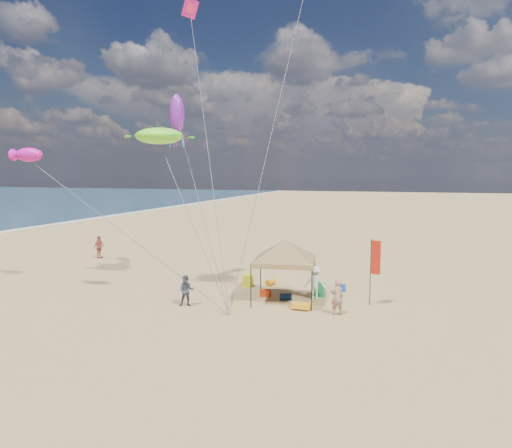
# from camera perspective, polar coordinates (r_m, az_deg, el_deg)

# --- Properties ---
(ground) EXTENTS (280.00, 280.00, 0.00)m
(ground) POSITION_cam_1_polar(r_m,az_deg,el_deg) (20.86, -2.60, -11.89)
(ground) COLOR tan
(ground) RESTS_ON ground
(canopy_tent) EXTENTS (5.89, 5.89, 3.67)m
(canopy_tent) POSITION_cam_1_polar(r_m,az_deg,el_deg) (23.11, 3.60, -2.28)
(canopy_tent) COLOR black
(canopy_tent) RESTS_ON ground
(feather_flag) EXTENTS (0.49, 0.18, 3.34)m
(feather_flag) POSITION_cam_1_polar(r_m,az_deg,el_deg) (23.09, 14.58, -4.61)
(feather_flag) COLOR black
(feather_flag) RESTS_ON ground
(cooler_red) EXTENTS (0.54, 0.38, 0.38)m
(cooler_red) POSITION_cam_1_polar(r_m,az_deg,el_deg) (24.47, 1.19, -8.63)
(cooler_red) COLOR red
(cooler_red) RESTS_ON ground
(cooler_blue) EXTENTS (0.54, 0.38, 0.38)m
(cooler_blue) POSITION_cam_1_polar(r_m,az_deg,el_deg) (25.97, 10.52, -7.85)
(cooler_blue) COLOR #143DA9
(cooler_blue) RESTS_ON ground
(bag_navy) EXTENTS (0.69, 0.54, 0.36)m
(bag_navy) POSITION_cam_1_polar(r_m,az_deg,el_deg) (23.83, 3.74, -9.09)
(bag_navy) COLOR black
(bag_navy) RESTS_ON ground
(bag_orange) EXTENTS (0.54, 0.69, 0.36)m
(bag_orange) POSITION_cam_1_polar(r_m,az_deg,el_deg) (26.84, 1.82, -7.30)
(bag_orange) COLOR orange
(bag_orange) RESTS_ON ground
(chair_green) EXTENTS (0.50, 0.50, 0.70)m
(chair_green) POSITION_cam_1_polar(r_m,az_deg,el_deg) (24.71, 7.96, -8.16)
(chair_green) COLOR #198C45
(chair_green) RESTS_ON ground
(chair_yellow) EXTENTS (0.50, 0.50, 0.70)m
(chair_yellow) POSITION_cam_1_polar(r_m,az_deg,el_deg) (26.47, -0.99, -7.11)
(chair_yellow) COLOR #EFFE1C
(chair_yellow) RESTS_ON ground
(crate_grey) EXTENTS (0.34, 0.30, 0.28)m
(crate_grey) POSITION_cam_1_polar(r_m,az_deg,el_deg) (22.65, 5.58, -10.05)
(crate_grey) COLOR gray
(crate_grey) RESTS_ON ground
(beach_cart) EXTENTS (0.90, 0.50, 0.24)m
(beach_cart) POSITION_cam_1_polar(r_m,az_deg,el_deg) (22.30, 5.65, -10.15)
(beach_cart) COLOR orange
(beach_cart) RESTS_ON ground
(person_near_a) EXTENTS (0.74, 0.66, 1.69)m
(person_near_a) POSITION_cam_1_polar(r_m,az_deg,el_deg) (21.61, 10.11, -8.99)
(person_near_a) COLOR #AA7761
(person_near_a) RESTS_ON ground
(person_near_b) EXTENTS (0.93, 0.84, 1.56)m
(person_near_b) POSITION_cam_1_polar(r_m,az_deg,el_deg) (22.87, -8.70, -8.27)
(person_near_b) COLOR #363B49
(person_near_b) RESTS_ON ground
(person_near_c) EXTENTS (1.16, 0.71, 1.73)m
(person_near_c) POSITION_cam_1_polar(r_m,az_deg,el_deg) (24.05, 7.40, -7.30)
(person_near_c) COLOR silver
(person_near_c) RESTS_ON ground
(person_far_a) EXTENTS (0.48, 1.04, 1.74)m
(person_far_a) POSITION_cam_1_polar(r_m,az_deg,el_deg) (36.97, -19.07, -2.74)
(person_far_a) COLOR #B04E43
(person_far_a) RESTS_ON ground
(turtle_kite) EXTENTS (3.28, 2.97, 0.89)m
(turtle_kite) POSITION_cam_1_polar(r_m,az_deg,el_deg) (25.74, -12.08, 10.73)
(turtle_kite) COLOR #6DF927
(turtle_kite) RESTS_ON ground
(fish_kite) EXTENTS (1.86, 1.43, 0.74)m
(fish_kite) POSITION_cam_1_polar(r_m,az_deg,el_deg) (27.06, -26.54, 7.78)
(fish_kite) COLOR #D111A3
(fish_kite) RESTS_ON ground
(squid_kite) EXTENTS (1.12, 1.12, 2.28)m
(squid_kite) POSITION_cam_1_polar(r_m,az_deg,el_deg) (27.63, -9.86, 13.44)
(squid_kite) COLOR purple
(squid_kite) RESTS_ON ground
(stunt_kite_pink) EXTENTS (0.92, 1.28, 1.07)m
(stunt_kite_pink) POSITION_cam_1_polar(r_m,az_deg,el_deg) (33.65, -8.24, 25.15)
(stunt_kite_pink) COLOR #DD137E
(stunt_kite_pink) RESTS_ON ground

